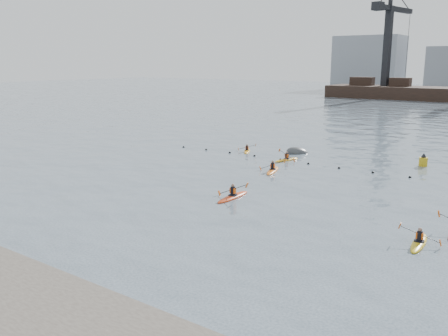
% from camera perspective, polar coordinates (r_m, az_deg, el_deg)
% --- Properties ---
extents(ground, '(400.00, 400.00, 0.00)m').
position_cam_1_polar(ground, '(25.01, -8.26, -8.92)').
color(ground, '#3D4959').
rests_on(ground, ground).
extents(float_line, '(33.24, 0.73, 0.24)m').
position_cam_1_polar(float_line, '(43.63, 11.98, 0.29)').
color(float_line, black).
rests_on(float_line, ground).
extents(kayaker_0, '(2.47, 3.56, 1.38)m').
position_cam_1_polar(kayaker_0, '(32.65, 1.07, -3.42)').
color(kayaker_0, red).
rests_on(kayaker_0, ground).
extents(kayaker_1, '(2.14, 3.17, 1.09)m').
position_cam_1_polar(kayaker_1, '(26.55, 22.41, -8.26)').
color(kayaker_1, gold).
rests_on(kayaker_1, ground).
extents(kayaker_2, '(2.27, 3.42, 1.28)m').
position_cam_1_polar(kayaker_2, '(40.75, 5.86, -0.25)').
color(kayaker_2, orange).
rests_on(kayaker_2, ground).
extents(kayaker_3, '(2.05, 3.10, 1.14)m').
position_cam_1_polar(kayaker_3, '(45.42, 7.54, 1.02)').
color(kayaker_3, gold).
rests_on(kayaker_3, ground).
extents(kayaker_5, '(1.82, 2.76, 0.98)m').
position_cam_1_polar(kayaker_5, '(49.58, 2.78, 2.08)').
color(kayaker_5, '#F2A31C').
rests_on(kayaker_5, ground).
extents(mooring_buoy, '(2.83, 2.89, 1.69)m').
position_cam_1_polar(mooring_buoy, '(49.34, 8.84, 1.79)').
color(mooring_buoy, '#414346').
rests_on(mooring_buoy, ground).
extents(nav_buoy, '(0.74, 0.74, 1.36)m').
position_cam_1_polar(nav_buoy, '(46.12, 22.85, 0.71)').
color(nav_buoy, gold).
rests_on(nav_buoy, ground).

